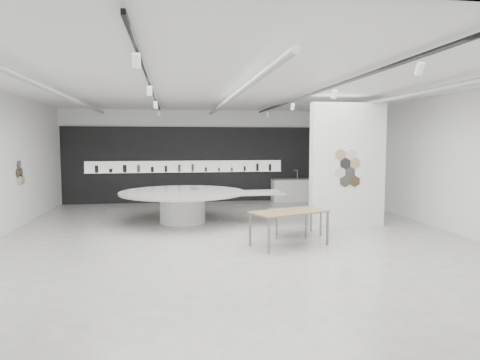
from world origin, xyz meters
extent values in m
cube|color=beige|center=(0.00, 0.00, -0.01)|extent=(12.00, 14.00, 0.01)
cube|color=silver|center=(0.00, 0.00, 3.80)|extent=(12.00, 14.00, 0.01)
cube|color=white|center=(0.00, 7.00, 1.90)|extent=(12.00, 0.01, 3.80)
cube|color=white|center=(0.00, -7.00, 1.90)|extent=(12.00, 0.01, 3.80)
cube|color=white|center=(6.00, 0.00, 1.90)|extent=(0.01, 14.00, 3.80)
cylinder|color=#939396|center=(-4.20, 0.50, 3.62)|extent=(0.12, 12.00, 0.12)
cylinder|color=#939396|center=(0.00, 0.50, 3.62)|extent=(0.12, 12.00, 0.12)
cylinder|color=#939396|center=(4.20, 0.50, 3.62)|extent=(0.12, 12.00, 0.12)
cube|color=black|center=(-2.00, 0.00, 3.70)|extent=(0.05, 13.00, 0.06)
cylinder|color=white|center=(-2.00, -5.00, 3.52)|extent=(0.11, 0.18, 0.21)
cylinder|color=white|center=(-2.00, -1.70, 3.52)|extent=(0.11, 0.18, 0.21)
cylinder|color=white|center=(-2.00, 1.60, 3.52)|extent=(0.11, 0.18, 0.21)
cylinder|color=white|center=(-2.00, 4.90, 3.52)|extent=(0.11, 0.18, 0.21)
cube|color=black|center=(2.00, 0.00, 3.70)|extent=(0.05, 13.00, 0.06)
cylinder|color=white|center=(2.00, -5.00, 3.52)|extent=(0.11, 0.18, 0.21)
cylinder|color=white|center=(2.00, -1.70, 3.52)|extent=(0.11, 0.18, 0.21)
cylinder|color=white|center=(2.00, 1.60, 3.52)|extent=(0.11, 0.18, 0.21)
cylinder|color=white|center=(2.00, 4.90, 3.52)|extent=(0.11, 0.18, 0.21)
cylinder|color=beige|center=(-5.97, 2.50, 1.35)|extent=(0.03, 0.28, 0.28)
cylinder|color=tan|center=(-5.97, 2.76, 1.35)|extent=(0.03, 0.28, 0.28)
cylinder|color=black|center=(-5.97, 2.63, 1.58)|extent=(0.03, 0.28, 0.28)
cylinder|color=#453522|center=(-5.97, 2.37, 1.58)|extent=(0.03, 0.28, 0.28)
cylinder|color=black|center=(-5.97, 2.50, 1.81)|extent=(0.03, 0.28, 0.28)
cylinder|color=white|center=(-5.97, 2.76, 1.81)|extent=(0.03, 0.28, 0.28)
cube|color=black|center=(0.00, 6.94, 1.55)|extent=(11.80, 0.10, 3.10)
cube|color=white|center=(-1.00, 6.87, 1.48)|extent=(8.00, 0.06, 0.46)
cube|color=white|center=(-1.00, 6.81, 1.25)|extent=(8.00, 0.18, 0.02)
cylinder|color=black|center=(-4.53, 6.81, 1.41)|extent=(0.13, 0.13, 0.29)
cylinder|color=black|center=(-3.99, 6.81, 1.34)|extent=(0.13, 0.13, 0.15)
cylinder|color=black|center=(-3.44, 6.81, 1.42)|extent=(0.14, 0.14, 0.30)
cylinder|color=brown|center=(-2.90, 6.81, 1.41)|extent=(0.12, 0.12, 0.29)
cylinder|color=black|center=(-2.36, 6.81, 1.37)|extent=(0.12, 0.12, 0.21)
cylinder|color=black|center=(-1.81, 6.81, 1.39)|extent=(0.10, 0.10, 0.25)
cylinder|color=brown|center=(-1.27, 6.81, 1.42)|extent=(0.12, 0.12, 0.30)
cylinder|color=brown|center=(-0.73, 6.81, 1.42)|extent=(0.10, 0.10, 0.31)
cylinder|color=black|center=(-0.19, 6.81, 1.35)|extent=(0.09, 0.09, 0.17)
cylinder|color=brown|center=(0.36, 6.81, 1.35)|extent=(0.10, 0.10, 0.16)
cylinder|color=brown|center=(0.90, 6.81, 1.34)|extent=(0.09, 0.09, 0.15)
cylinder|color=black|center=(1.44, 6.81, 1.37)|extent=(0.09, 0.09, 0.21)
cylinder|color=black|center=(1.99, 6.81, 1.42)|extent=(0.11, 0.11, 0.31)
cylinder|color=black|center=(2.53, 6.81, 1.41)|extent=(0.11, 0.11, 0.29)
cube|color=white|center=(3.50, 1.00, 1.80)|extent=(2.20, 0.35, 3.60)
cylinder|color=black|center=(3.50, 0.81, 1.60)|extent=(0.34, 0.03, 0.34)
cylinder|color=white|center=(3.80, 0.81, 1.60)|extent=(0.34, 0.03, 0.34)
cylinder|color=beige|center=(3.20, 0.81, 1.60)|extent=(0.34, 0.03, 0.34)
cylinder|color=tan|center=(3.65, 0.81, 1.86)|extent=(0.34, 0.03, 0.34)
cylinder|color=black|center=(3.35, 0.81, 1.86)|extent=(0.34, 0.03, 0.34)
cylinder|color=#453522|center=(3.65, 0.81, 1.34)|extent=(0.34, 0.03, 0.34)
cylinder|color=black|center=(3.35, 0.81, 1.34)|extent=(0.34, 0.03, 0.34)
cylinder|color=white|center=(3.95, 0.81, 1.86)|extent=(0.34, 0.03, 0.34)
cylinder|color=beige|center=(3.50, 0.81, 2.12)|extent=(0.34, 0.03, 0.34)
cylinder|color=tan|center=(3.20, 0.81, 2.12)|extent=(0.34, 0.03, 0.34)
cylinder|color=white|center=(-1.26, 2.30, 0.45)|extent=(1.43, 1.43, 0.90)
cylinder|color=#ACA8A2|center=(-1.26, 2.30, 0.94)|extent=(3.97, 3.97, 0.06)
cube|color=#ACA8A2|center=(0.89, 1.85, 0.94)|extent=(1.74, 1.13, 0.06)
cube|color=tan|center=(-2.32, 2.26, 0.97)|extent=(0.27, 0.20, 0.01)
cube|color=#453522|center=(-0.86, 2.96, 0.97)|extent=(0.27, 0.20, 0.01)
cube|color=olive|center=(1.17, -1.08, 0.82)|extent=(1.98, 1.47, 0.03)
cube|color=slate|center=(0.53, -1.76, 0.40)|extent=(0.06, 0.06, 0.80)
cube|color=slate|center=(0.24, -1.01, 0.40)|extent=(0.06, 0.06, 0.80)
cube|color=slate|center=(2.11, -1.15, 0.40)|extent=(0.06, 0.06, 0.80)
cube|color=slate|center=(1.82, -0.40, 0.40)|extent=(0.06, 0.06, 0.80)
cube|color=gray|center=(1.65, 0.08, 0.66)|extent=(1.39, 0.82, 0.03)
cube|color=slate|center=(1.07, -0.29, 0.33)|extent=(0.04, 0.04, 0.65)
cube|color=slate|center=(1.00, 0.29, 0.33)|extent=(0.04, 0.04, 0.65)
cube|color=slate|center=(2.31, -0.13, 0.33)|extent=(0.04, 0.04, 0.65)
cube|color=slate|center=(2.23, 0.45, 0.33)|extent=(0.04, 0.04, 0.65)
cube|color=white|center=(3.39, 6.52, 0.45)|extent=(1.62, 0.63, 0.91)
cube|color=gray|center=(3.39, 6.52, 0.92)|extent=(1.66, 0.67, 0.03)
cylinder|color=silver|center=(3.69, 6.68, 1.12)|extent=(0.02, 0.02, 0.36)
cylinder|color=silver|center=(3.60, 6.68, 1.29)|extent=(0.16, 0.03, 0.02)
camera|label=1|loc=(-1.56, -10.81, 2.45)|focal=32.00mm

